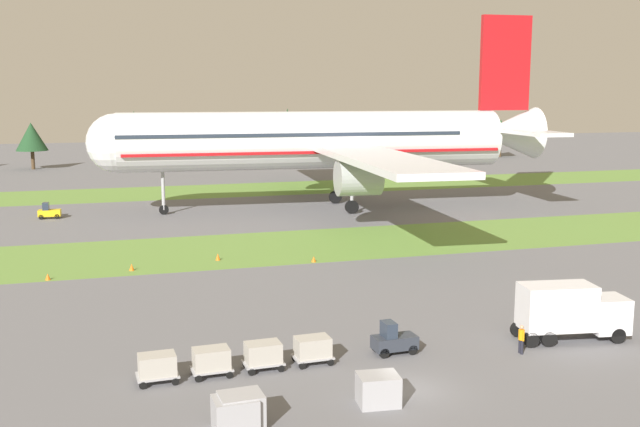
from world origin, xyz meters
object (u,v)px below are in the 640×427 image
baggage_tug (393,340)px  pushback_tractor (49,212)px  taxiway_marker_0 (218,257)px  cargo_dolly_second (263,354)px  cargo_dolly_fourth (157,366)px  cargo_dolly_lead (313,348)px  uld_container_0 (235,414)px  cargo_dolly_third (211,360)px  airliner (324,140)px  uld_container_1 (241,410)px  taxiway_marker_2 (48,277)px  taxiway_marker_1 (132,267)px  taxiway_marker_3 (314,259)px  catering_truck (571,310)px  uld_container_2 (378,390)px  ground_crew_marshaller (521,338)px

baggage_tug → pushback_tractor: (-22.32, 55.69, 0.00)m
taxiway_marker_0 → pushback_tractor: bearing=119.7°
cargo_dolly_second → cargo_dolly_fourth: size_ratio=1.00×
cargo_dolly_lead → cargo_dolly_second: bearing=-90.0°
baggage_tug → uld_container_0: 12.94m
cargo_dolly_third → uld_container_0: 6.82m
cargo_dolly_fourth → pushback_tractor: 56.87m
cargo_dolly_lead → cargo_dolly_third: 5.80m
airliner → uld_container_1: bearing=163.8°
cargo_dolly_fourth → taxiway_marker_2: cargo_dolly_fourth is taller
cargo_dolly_fourth → pushback_tractor: (-8.61, 56.21, -0.10)m
airliner → cargo_dolly_fourth: bearing=158.6°
cargo_dolly_second → taxiway_marker_1: cargo_dolly_second is taller
uld_container_0 → taxiway_marker_3: bearing=67.8°
airliner → pushback_tractor: bearing=90.0°
uld_container_0 → catering_truck: bearing=16.1°
cargo_dolly_lead → cargo_dolly_second: 2.90m
airliner → baggage_tug: airliner is taller
cargo_dolly_second → uld_container_1: bearing=-22.6°
pushback_tractor → taxiway_marker_3: pushback_tractor is taller
catering_truck → uld_container_0: size_ratio=3.61×
airliner → catering_truck: 54.61m
cargo_dolly_third → cargo_dolly_second: bearing=90.0°
airliner → cargo_dolly_lead: size_ratio=32.69×
airliner → taxiway_marker_2: airliner is taller
catering_truck → uld_container_2: 15.99m
uld_container_0 → baggage_tug: bearing=34.0°
pushback_tractor → uld_container_2: 65.00m
cargo_dolly_fourth → uld_container_1: 7.30m
uld_container_1 → uld_container_2: uld_container_1 is taller
uld_container_0 → airliner: bearing=69.6°
ground_crew_marshaller → taxiway_marker_1: size_ratio=2.89×
cargo_dolly_third → taxiway_marker_2: size_ratio=4.28×
uld_container_1 → taxiway_marker_1: uld_container_1 is taller
uld_container_1 → taxiway_marker_2: size_ratio=3.79×
catering_truck → cargo_dolly_lead: bearing=-83.5°
baggage_tug → ground_crew_marshaller: size_ratio=1.52×
ground_crew_marshaller → taxiway_marker_3: bearing=-168.4°
cargo_dolly_lead → taxiway_marker_3: bearing=161.6°
baggage_tug → catering_truck: (11.45, -0.85, 1.14)m
taxiway_marker_2 → uld_container_0: bearing=-72.5°
airliner → taxiway_marker_2: size_ratio=139.78×
cargo_dolly_fourth → taxiway_marker_1: 26.10m
catering_truck → uld_container_1: bearing=-65.4°
uld_container_2 → taxiway_marker_0: (-2.69, 33.89, -0.45)m
catering_truck → uld_container_1: (-21.87, -6.19, -1.15)m
airliner → taxiway_marker_1: 38.82m
airliner → baggage_tug: bearing=171.5°
uld_container_2 → taxiway_marker_2: 35.23m
uld_container_0 → ground_crew_marshaller: bearing=15.8°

